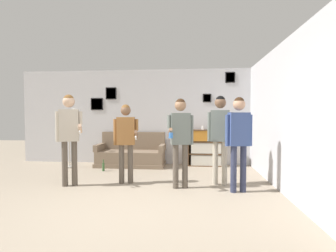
{
  "coord_description": "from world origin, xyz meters",
  "views": [
    {
      "loc": [
        1.16,
        -3.65,
        1.39
      ],
      "look_at": [
        0.61,
        1.89,
        1.16
      ],
      "focal_mm": 28.0,
      "sensor_mm": 36.0,
      "label": 1
    }
  ],
  "objects_px": {
    "person_player_foreground_center": "(126,135)",
    "drinking_cup": "(203,128)",
    "couch": "(131,155)",
    "floor_lamp": "(69,129)",
    "person_spectator_near_bookshelf": "(220,130)",
    "person_spectator_far_right": "(239,134)",
    "bottle_on_floor": "(103,167)",
    "person_player_foreground_left": "(69,129)",
    "bookshelf": "(206,148)",
    "person_watcher_holding_cup": "(180,133)"
  },
  "relations": [
    {
      "from": "bottle_on_floor",
      "to": "drinking_cup",
      "type": "height_order",
      "value": "drinking_cup"
    },
    {
      "from": "person_spectator_far_right",
      "to": "drinking_cup",
      "type": "xyz_separation_m",
      "value": [
        -0.55,
        2.45,
        -0.01
      ]
    },
    {
      "from": "floor_lamp",
      "to": "drinking_cup",
      "type": "distance_m",
      "value": 3.6
    },
    {
      "from": "person_player_foreground_center",
      "to": "drinking_cup",
      "type": "xyz_separation_m",
      "value": [
        1.63,
        2.04,
        0.06
      ]
    },
    {
      "from": "couch",
      "to": "person_spectator_near_bookshelf",
      "type": "height_order",
      "value": "person_spectator_near_bookshelf"
    },
    {
      "from": "person_spectator_far_right",
      "to": "drinking_cup",
      "type": "bearing_deg",
      "value": 102.73
    },
    {
      "from": "person_watcher_holding_cup",
      "to": "person_spectator_far_right",
      "type": "height_order",
      "value": "person_spectator_far_right"
    },
    {
      "from": "person_player_foreground_left",
      "to": "person_spectator_near_bookshelf",
      "type": "relative_size",
      "value": 1.01
    },
    {
      "from": "person_spectator_far_right",
      "to": "bottle_on_floor",
      "type": "distance_m",
      "value": 3.53
    },
    {
      "from": "bookshelf",
      "to": "floor_lamp",
      "type": "distance_m",
      "value": 3.72
    },
    {
      "from": "floor_lamp",
      "to": "person_spectator_near_bookshelf",
      "type": "relative_size",
      "value": 0.89
    },
    {
      "from": "bookshelf",
      "to": "person_spectator_far_right",
      "type": "distance_m",
      "value": 2.56
    },
    {
      "from": "bookshelf",
      "to": "bottle_on_floor",
      "type": "relative_size",
      "value": 3.44
    },
    {
      "from": "person_player_foreground_left",
      "to": "person_player_foreground_center",
      "type": "xyz_separation_m",
      "value": [
        1.05,
        0.31,
        -0.14
      ]
    },
    {
      "from": "floor_lamp",
      "to": "person_spectator_near_bookshelf",
      "type": "bearing_deg",
      "value": -20.12
    },
    {
      "from": "couch",
      "to": "person_spectator_near_bookshelf",
      "type": "distance_m",
      "value": 2.97
    },
    {
      "from": "person_spectator_far_right",
      "to": "bottle_on_floor",
      "type": "xyz_separation_m",
      "value": [
        -3.05,
        1.5,
        -0.95
      ]
    },
    {
      "from": "floor_lamp",
      "to": "person_player_foreground_left",
      "type": "xyz_separation_m",
      "value": [
        0.87,
        -1.77,
        0.09
      ]
    },
    {
      "from": "person_watcher_holding_cup",
      "to": "person_spectator_far_right",
      "type": "relative_size",
      "value": 1.0
    },
    {
      "from": "couch",
      "to": "person_player_foreground_center",
      "type": "xyz_separation_m",
      "value": [
        0.34,
        -1.85,
        0.69
      ]
    },
    {
      "from": "person_spectator_near_bookshelf",
      "to": "bottle_on_floor",
      "type": "relative_size",
      "value": 6.12
    },
    {
      "from": "person_player_foreground_left",
      "to": "person_spectator_far_right",
      "type": "distance_m",
      "value": 3.24
    },
    {
      "from": "person_player_foreground_center",
      "to": "bottle_on_floor",
      "type": "distance_m",
      "value": 1.64
    },
    {
      "from": "bottle_on_floor",
      "to": "floor_lamp",
      "type": "bearing_deg",
      "value": 160.69
    },
    {
      "from": "bookshelf",
      "to": "person_player_foreground_left",
      "type": "distance_m",
      "value": 3.68
    },
    {
      "from": "person_player_foreground_center",
      "to": "person_player_foreground_left",
      "type": "bearing_deg",
      "value": -163.82
    },
    {
      "from": "bookshelf",
      "to": "person_player_foreground_center",
      "type": "height_order",
      "value": "person_player_foreground_center"
    },
    {
      "from": "floor_lamp",
      "to": "person_spectator_near_bookshelf",
      "type": "xyz_separation_m",
      "value": [
        3.82,
        -1.4,
        0.07
      ]
    },
    {
      "from": "floor_lamp",
      "to": "person_player_foreground_center",
      "type": "bearing_deg",
      "value": -37.23
    },
    {
      "from": "person_player_foreground_center",
      "to": "person_spectator_far_right",
      "type": "xyz_separation_m",
      "value": [
        2.18,
        -0.41,
        0.07
      ]
    },
    {
      "from": "floor_lamp",
      "to": "person_spectator_far_right",
      "type": "distance_m",
      "value": 4.51
    },
    {
      "from": "person_player_foreground_left",
      "to": "person_spectator_near_bookshelf",
      "type": "distance_m",
      "value": 2.97
    },
    {
      "from": "couch",
      "to": "person_player_foreground_center",
      "type": "distance_m",
      "value": 2.0
    },
    {
      "from": "couch",
      "to": "bookshelf",
      "type": "distance_m",
      "value": 2.07
    },
    {
      "from": "person_spectator_near_bookshelf",
      "to": "person_player_foreground_center",
      "type": "bearing_deg",
      "value": -178.15
    },
    {
      "from": "person_player_foreground_left",
      "to": "person_spectator_far_right",
      "type": "relative_size",
      "value": 1.05
    },
    {
      "from": "floor_lamp",
      "to": "person_watcher_holding_cup",
      "type": "height_order",
      "value": "person_watcher_holding_cup"
    },
    {
      "from": "person_spectator_near_bookshelf",
      "to": "drinking_cup",
      "type": "xyz_separation_m",
      "value": [
        -0.27,
        1.98,
        -0.06
      ]
    },
    {
      "from": "person_player_foreground_left",
      "to": "drinking_cup",
      "type": "xyz_separation_m",
      "value": [
        2.68,
        2.35,
        -0.07
      ]
    },
    {
      "from": "person_player_foreground_center",
      "to": "person_spectator_near_bookshelf",
      "type": "relative_size",
      "value": 0.91
    },
    {
      "from": "person_player_foreground_center",
      "to": "bottle_on_floor",
      "type": "height_order",
      "value": "person_player_foreground_center"
    },
    {
      "from": "person_player_foreground_left",
      "to": "drinking_cup",
      "type": "height_order",
      "value": "person_player_foreground_left"
    },
    {
      "from": "person_player_foreground_left",
      "to": "bottle_on_floor",
      "type": "relative_size",
      "value": 6.19
    },
    {
      "from": "person_player_foreground_center",
      "to": "person_watcher_holding_cup",
      "type": "distance_m",
      "value": 1.16
    },
    {
      "from": "person_watcher_holding_cup",
      "to": "drinking_cup",
      "type": "distance_m",
      "value": 2.35
    },
    {
      "from": "person_player_foreground_center",
      "to": "person_spectator_far_right",
      "type": "relative_size",
      "value": 0.94
    },
    {
      "from": "bookshelf",
      "to": "floor_lamp",
      "type": "bearing_deg",
      "value": -170.94
    },
    {
      "from": "person_spectator_near_bookshelf",
      "to": "person_spectator_far_right",
      "type": "height_order",
      "value": "person_spectator_near_bookshelf"
    },
    {
      "from": "person_player_foreground_center",
      "to": "drinking_cup",
      "type": "relative_size",
      "value": 15.75
    },
    {
      "from": "drinking_cup",
      "to": "person_watcher_holding_cup",
      "type": "bearing_deg",
      "value": -102.34
    }
  ]
}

